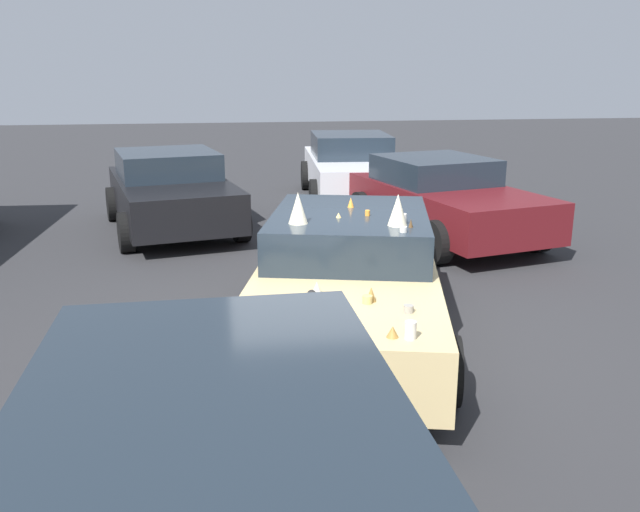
# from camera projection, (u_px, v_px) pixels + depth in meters

# --- Properties ---
(ground_plane) EXTENTS (60.00, 60.00, 0.00)m
(ground_plane) POSITION_uv_depth(u_px,v_px,m) (347.00, 335.00, 7.22)
(ground_plane) COLOR #2D2D30
(art_car_decorated) EXTENTS (4.98, 2.87, 1.60)m
(art_car_decorated) POSITION_uv_depth(u_px,v_px,m) (348.00, 275.00, 7.10)
(art_car_decorated) COLOR #D8BC7F
(art_car_decorated) RESTS_ON ground
(parked_sedan_behind_left) EXTENTS (4.44, 2.07, 1.47)m
(parked_sedan_behind_left) POSITION_uv_depth(u_px,v_px,m) (214.00, 492.00, 3.32)
(parked_sedan_behind_left) COLOR white
(parked_sedan_behind_left) RESTS_ON ground
(parked_sedan_near_right) EXTENTS (4.44, 2.22, 1.41)m
(parked_sedan_near_right) POSITION_uv_depth(u_px,v_px,m) (351.00, 167.00, 14.57)
(parked_sedan_near_right) COLOR silver
(parked_sedan_near_right) RESTS_ON ground
(parked_sedan_row_back_far) EXTENTS (4.33, 2.72, 1.34)m
(parked_sedan_row_back_far) POSITION_uv_depth(u_px,v_px,m) (442.00, 198.00, 11.16)
(parked_sedan_row_back_far) COLOR #5B1419
(parked_sedan_row_back_far) RESTS_ON ground
(parked_sedan_behind_right) EXTENTS (4.22, 2.67, 1.37)m
(parked_sedan_behind_right) POSITION_uv_depth(u_px,v_px,m) (171.00, 191.00, 11.78)
(parked_sedan_behind_right) COLOR black
(parked_sedan_behind_right) RESTS_ON ground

